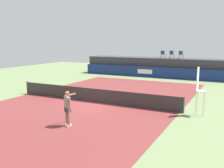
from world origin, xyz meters
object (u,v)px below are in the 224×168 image
Objects in this scene: spectator_chair_left at (172,54)px; tennis_player at (68,107)px; spectator_chair_far_left at (163,54)px; tennis_ball at (51,97)px; umpire_chair at (199,88)px; net_post_far at (184,105)px; net_post_near at (27,88)px; spectator_chair_center at (181,54)px.

tennis_player is (-0.10, -20.13, -1.73)m from spectator_chair_left.
spectator_chair_far_left reaches higher than tennis_player.
tennis_player is 26.03× the size of tennis_ball.
spectator_chair_left is (1.01, 0.27, 0.00)m from spectator_chair_far_left.
umpire_chair is 2.76× the size of net_post_far.
umpire_chair is at bearing 0.03° from net_post_near.
tennis_player is (-5.48, -4.89, -0.63)m from umpire_chair.
tennis_player is 7.09m from tennis_ball.
tennis_ball is at bearing -108.98° from spectator_chair_left.
spectator_chair_far_left is 2.10m from spectator_chair_center.
net_post_near is (-7.82, -15.25, -2.19)m from spectator_chair_left.
net_post_near is at bearing 180.00° from net_post_far.
net_post_near is at bearing -120.32° from spectator_chair_center.
spectator_chair_far_left is at bearing -173.70° from spectator_chair_center.
tennis_player is at bearing -42.40° from tennis_ball.
umpire_chair is at bearing -66.90° from spectator_chair_far_left.
net_post_far is 14.71× the size of tennis_ball.
spectator_chair_center is 0.89× the size of net_post_far.
net_post_far is 9.89m from tennis_ball.
spectator_chair_center is 0.32× the size of umpire_chair.
net_post_near is 1.00× the size of net_post_far.
umpire_chair is (5.38, -15.24, -1.11)m from spectator_chair_left.
spectator_chair_left is at bearing 71.02° from tennis_ball.
tennis_ball is (-4.29, -15.12, -2.66)m from spectator_chair_far_left.
umpire_chair is at bearing -70.56° from spectator_chair_left.
tennis_ball is (-5.30, -15.39, -2.66)m from spectator_chair_left.
net_post_near reaches higher than tennis_ball.
net_post_near is (-8.90, -15.21, -2.19)m from spectator_chair_center.
spectator_chair_center is 15.76m from net_post_far.
umpire_chair is 1.56× the size of tennis_player.
spectator_chair_far_left is 0.89× the size of net_post_far.
net_post_far is at bearing -77.03° from spectator_chair_center.
tennis_player reaches higher than net_post_near.
spectator_chair_center reaches higher than umpire_chair.
net_post_near is at bearing -117.14° from spectator_chair_left.
umpire_chair is 1.35m from net_post_far.
spectator_chair_left is at bearing 177.88° from spectator_chair_center.
spectator_chair_center is at bearing 59.68° from net_post_near.
spectator_chair_far_left is 0.89× the size of net_post_near.
net_post_far is (5.59, -14.98, -2.19)m from spectator_chair_far_left.
spectator_chair_center is 20.20m from tennis_player.
umpire_chair is at bearing -74.20° from spectator_chair_center.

